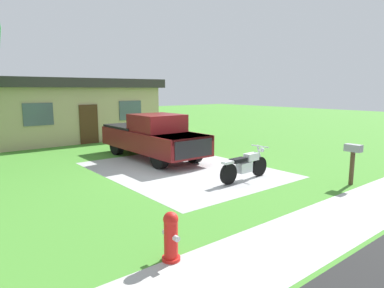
% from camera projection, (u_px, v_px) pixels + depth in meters
% --- Properties ---
extents(ground_plane, '(80.00, 80.00, 0.00)m').
position_uv_depth(ground_plane, '(183.00, 170.00, 12.30)').
color(ground_plane, '#46892F').
extents(driveway_pad, '(5.36, 7.07, 0.01)m').
position_uv_depth(driveway_pad, '(183.00, 169.00, 12.30)').
color(driveway_pad, '#A6A6A6').
rests_on(driveway_pad, ground).
extents(sidewalk_strip, '(36.00, 1.80, 0.01)m').
position_uv_depth(sidewalk_strip, '(341.00, 218.00, 7.68)').
color(sidewalk_strip, '#AFAFAA').
rests_on(sidewalk_strip, ground).
extents(motorcycle, '(2.21, 0.70, 1.09)m').
position_uv_depth(motorcycle, '(245.00, 166.00, 10.84)').
color(motorcycle, black).
rests_on(motorcycle, ground).
extents(pickup_truck, '(2.01, 5.63, 1.90)m').
position_uv_depth(pickup_truck, '(152.00, 136.00, 14.21)').
color(pickup_truck, black).
rests_on(pickup_truck, ground).
extents(fire_hydrant, '(0.32, 0.40, 0.87)m').
position_uv_depth(fire_hydrant, '(171.00, 237.00, 5.72)').
color(fire_hydrant, red).
rests_on(fire_hydrant, ground).
extents(mailbox, '(0.26, 0.48, 1.26)m').
position_uv_depth(mailbox, '(353.00, 154.00, 10.20)').
color(mailbox, '#4C3823').
rests_on(mailbox, ground).
extents(neighbor_house, '(9.60, 5.60, 3.50)m').
position_uv_depth(neighbor_house, '(72.00, 108.00, 19.86)').
color(neighbor_house, tan).
rests_on(neighbor_house, ground).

